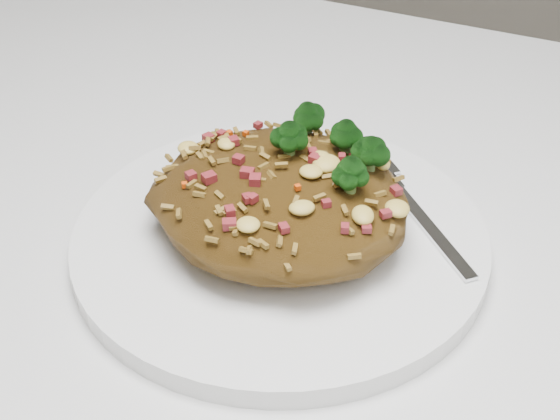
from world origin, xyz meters
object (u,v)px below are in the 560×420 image
(dining_table, at_px, (435,417))
(fork, at_px, (413,208))
(fried_rice, at_px, (282,188))
(plate, at_px, (280,238))

(dining_table, xyz_separation_m, fork, (-0.05, 0.07, 0.11))
(dining_table, xyz_separation_m, fried_rice, (-0.12, 0.01, 0.14))
(plate, height_order, fried_rice, fried_rice)
(plate, distance_m, fried_rice, 0.04)
(fork, bearing_deg, plate, -96.45)
(plate, xyz_separation_m, fork, (0.07, 0.05, 0.01))
(plate, bearing_deg, dining_table, -6.82)
(fork, bearing_deg, dining_table, -10.11)
(plate, height_order, fork, fork)
(dining_table, distance_m, fried_rice, 0.18)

